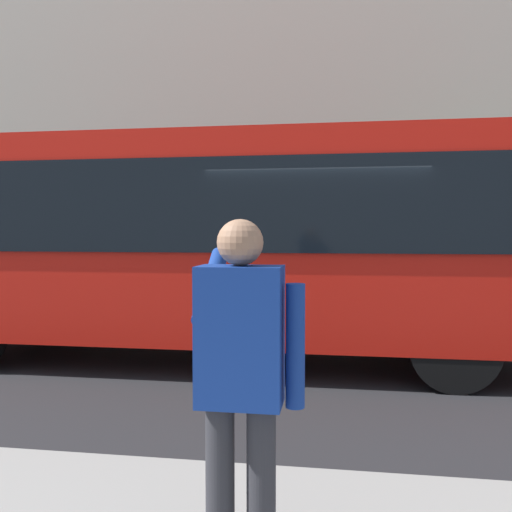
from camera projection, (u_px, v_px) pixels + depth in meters
name	position (u px, v px, depth m)	size (l,w,h in m)	color
ground_plane	(318.00, 365.00, 7.21)	(60.00, 60.00, 0.00)	#232326
building_facade_far	(330.00, 67.00, 13.65)	(28.00, 1.55, 12.00)	beige
red_bus	(213.00, 239.00, 7.47)	(9.05, 2.54, 3.08)	red
pedestrian_photographer	(241.00, 369.00, 2.55)	(0.53, 0.52, 1.70)	#2D2D33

